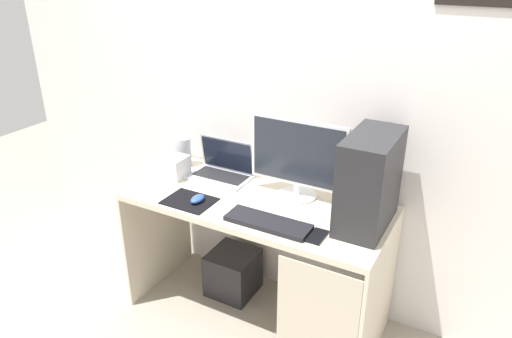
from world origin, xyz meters
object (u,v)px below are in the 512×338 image
object	(u,v)px
speaker	(183,152)
subwoofer	(233,272)
projector	(170,166)
cell_phone	(317,236)
mouse_left	(197,199)
pc_tower	(369,181)
keyboard	(268,223)
monitor	(298,159)
laptop	(222,169)

from	to	relation	value
speaker	subwoofer	distance (m)	0.81
projector	cell_phone	size ratio (longest dim) A/B	1.54
mouse_left	subwoofer	size ratio (longest dim) A/B	0.35
pc_tower	speaker	distance (m)	1.19
keyboard	subwoofer	world-z (taller)	keyboard
keyboard	mouse_left	xyz separation A→B (m)	(-0.42, 0.02, 0.01)
speaker	projector	world-z (taller)	speaker
monitor	mouse_left	distance (m)	0.56
cell_phone	monitor	bearing A→B (deg)	128.19
pc_tower	subwoofer	distance (m)	1.16
subwoofer	speaker	bearing A→B (deg)	169.08
laptop	subwoofer	xyz separation A→B (m)	(0.09, -0.05, -0.66)
projector	subwoofer	bearing A→B (deg)	13.53
laptop	projector	xyz separation A→B (m)	(-0.27, -0.13, 0.02)
monitor	subwoofer	size ratio (longest dim) A/B	1.91
monitor	mouse_left	xyz separation A→B (m)	(-0.42, -0.31, -0.20)
laptop	subwoofer	world-z (taller)	laptop
pc_tower	keyboard	xyz separation A→B (m)	(-0.40, -0.24, -0.21)
speaker	mouse_left	bearing A→B (deg)	-45.47
pc_tower	cell_phone	size ratio (longest dim) A/B	3.49
monitor	cell_phone	size ratio (longest dim) A/B	4.07
projector	cell_phone	distance (m)	1.02
projector	mouse_left	xyz separation A→B (m)	(0.33, -0.20, -0.04)
pc_tower	subwoofer	xyz separation A→B (m)	(-0.80, 0.07, -0.85)
subwoofer	projector	bearing A→B (deg)	-166.47
laptop	speaker	xyz separation A→B (m)	(-0.29, 0.03, 0.04)
projector	keyboard	world-z (taller)	projector
monitor	projector	bearing A→B (deg)	-171.58
cell_phone	speaker	bearing A→B (deg)	160.38
mouse_left	cell_phone	size ratio (longest dim) A/B	0.74
monitor	subwoofer	world-z (taller)	monitor
monitor	keyboard	bearing A→B (deg)	-89.91
monitor	subwoofer	distance (m)	0.93
cell_phone	laptop	bearing A→B (deg)	155.13
speaker	cell_phone	distance (m)	1.09
subwoofer	keyboard	bearing A→B (deg)	-37.52
projector	mouse_left	distance (m)	0.39
laptop	pc_tower	bearing A→B (deg)	-7.34
projector	subwoofer	size ratio (longest dim) A/B	0.72
mouse_left	laptop	bearing A→B (deg)	99.87
laptop	projector	size ratio (longest dim) A/B	1.75
laptop	monitor	bearing A→B (deg)	-2.65
subwoofer	monitor	bearing A→B (deg)	3.61
speaker	projector	bearing A→B (deg)	-82.87
pc_tower	laptop	world-z (taller)	pc_tower
cell_phone	subwoofer	world-z (taller)	cell_phone
mouse_left	cell_phone	xyz separation A→B (m)	(0.67, -0.01, -0.02)
speaker	subwoofer	world-z (taller)	speaker
keyboard	mouse_left	distance (m)	0.42
projector	cell_phone	bearing A→B (deg)	-11.53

